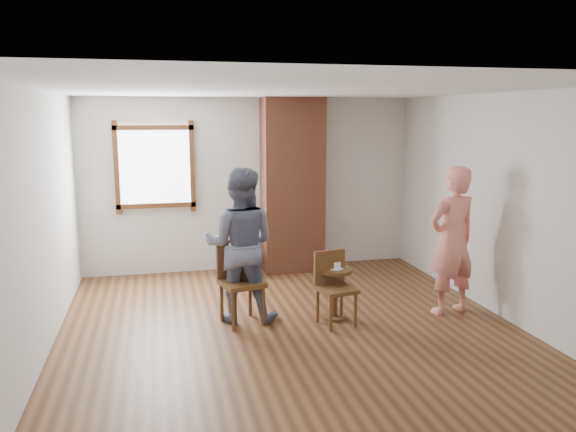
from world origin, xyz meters
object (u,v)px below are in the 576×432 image
object	(u,v)px
person_pink	(452,241)
stoneware_crock	(242,259)
dining_chair_left	(239,277)
dining_chair_right	(334,283)
side_table	(335,285)
man	(240,245)

from	to	relation	value
person_pink	stoneware_crock	bearing A→B (deg)	-56.66
dining_chair_left	dining_chair_right	world-z (taller)	dining_chair_left
side_table	man	bearing A→B (deg)	167.60
dining_chair_left	man	xyz separation A→B (m)	(0.03, 0.07, 0.35)
person_pink	dining_chair_left	bearing A→B (deg)	-18.30
side_table	man	xyz separation A→B (m)	(-1.07, 0.24, 0.48)
side_table	person_pink	bearing A→B (deg)	-5.30
stoneware_crock	dining_chair_left	xyz separation A→B (m)	(-0.32, -1.88, 0.29)
stoneware_crock	side_table	world-z (taller)	side_table
dining_chair_right	side_table	size ratio (longest dim) A/B	1.38
stoneware_crock	person_pink	world-z (taller)	person_pink
dining_chair_left	side_table	size ratio (longest dim) A/B	1.57
stoneware_crock	side_table	distance (m)	2.20
dining_chair_left	dining_chair_right	xyz separation A→B (m)	(1.04, -0.29, -0.07)
man	person_pink	size ratio (longest dim) A/B	1.00
dining_chair_left	dining_chair_right	bearing A→B (deg)	-30.01
dining_chair_right	man	distance (m)	1.15
dining_chair_left	side_table	bearing A→B (deg)	-22.74
dining_chair_left	dining_chair_right	distance (m)	1.08
stoneware_crock	dining_chair_left	world-z (taller)	dining_chair_left
man	dining_chair_right	bearing A→B (deg)	176.62
stoneware_crock	person_pink	size ratio (longest dim) A/B	0.27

